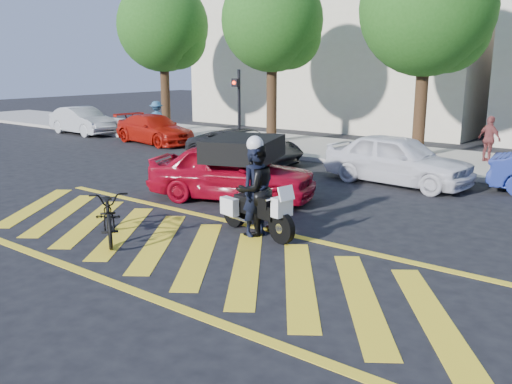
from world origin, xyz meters
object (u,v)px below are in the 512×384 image
Objects in this scene: officer_moto at (255,190)px; parked_mid_left at (245,146)px; officer_bike at (257,192)px; bicycle at (109,213)px; red_convertible at (232,172)px; parked_left at (154,129)px; police_motorcycle at (256,210)px; parked_far_left at (83,121)px; parked_mid_right at (398,159)px.

officer_moto reaches higher than parked_mid_left.
officer_moto is 0.44× the size of parked_mid_left.
officer_bike is 0.91× the size of bicycle.
bicycle is 3.98m from red_convertible.
parked_left is 6.33m from parked_mid_left.
bicycle is at bearing 161.65° from red_convertible.
police_motorcycle is at bearing -116.61° from parked_left.
parked_left reaches higher than police_motorcycle.
parked_mid_right reaches higher than parked_far_left.
red_convertible is 1.06× the size of parked_far_left.
parked_left is (-9.18, 5.70, -0.11)m from red_convertible.
officer_moto is (-0.08, 0.04, 0.02)m from officer_bike.
officer_moto is 18.31m from parked_far_left.
officer_bike is 0.43× the size of parked_mid_left.
officer_bike reaches higher than red_convertible.
red_convertible is 10.81m from parked_left.
police_motorcycle is at bearing -141.56° from parked_mid_left.
parked_mid_right is (2.53, 8.27, 0.20)m from bicycle.
parked_left is (-9.29, 9.67, 0.09)m from bicycle.
parked_far_left reaches higher than parked_mid_left.
red_convertible is 1.00× the size of parked_left.
red_convertible is at bearing 153.29° from parked_mid_right.
officer_moto reaches higher than officer_bike.
parked_mid_left is at bearing 94.78° from parked_mid_right.
bicycle is 17.42m from parked_far_left.
parked_mid_right is (2.63, 4.30, 0.00)m from red_convertible.
parked_mid_right is (0.40, 6.27, -0.21)m from officer_moto.
officer_bike is 0.43× the size of red_convertible.
officer_moto reaches higher than parked_left.
parked_far_left reaches higher than parked_left.
parked_far_left is 11.46m from parked_mid_left.
officer_bike is 0.42m from police_motorcycle.
officer_bike is 13.85m from parked_left.
parked_mid_left is 0.99× the size of parked_mid_right.
officer_moto is 0.44× the size of red_convertible.
parked_mid_right is at bearing 15.85° from officer_bike.
parked_mid_left is (11.38, -1.40, -0.07)m from parked_far_left.
officer_bike is 6.32m from parked_mid_right.
parked_mid_right is (17.02, -1.40, 0.06)m from parked_far_left.
officer_bike is at bearing -23.87° from police_motorcycle.
bicycle is 0.96× the size of police_motorcycle.
parked_mid_left is at bearing -93.52° from parked_far_left.
officer_moto is 8.18m from parked_mid_left.
parked_left is at bearing 158.29° from police_motorcycle.
officer_bike is at bearing -141.42° from parked_mid_left.
bicycle is at bearing -120.23° from parked_far_left.
officer_bike is 0.09m from officer_moto.
parked_far_left is 5.20m from parked_left.
police_motorcycle is 0.49× the size of parked_left.
parked_mid_left reaches higher than bicycle.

